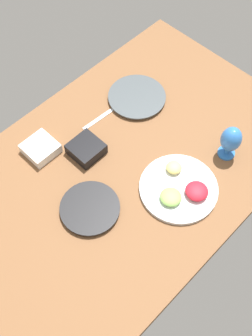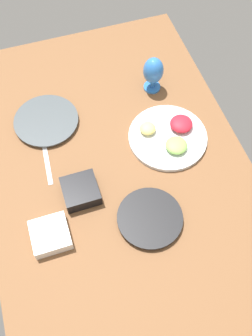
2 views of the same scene
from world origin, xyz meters
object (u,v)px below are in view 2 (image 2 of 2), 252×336
(dinner_plate_left, at_px, (46,121))
(hurricane_glass_blue, at_px, (153,72))
(dinner_plate_right, at_px, (150,218))
(square_bowl_white, at_px, (50,235))
(fruit_platter, at_px, (169,136))
(square_bowl_black, at_px, (81,191))

(dinner_plate_left, relative_size, hurricane_glass_blue, 1.59)
(dinner_plate_right, xyz_separation_m, hurricane_glass_blue, (-0.60, 0.23, 0.09))
(dinner_plate_left, bearing_deg, dinner_plate_right, 25.85)
(dinner_plate_right, height_order, hurricane_glass_blue, hurricane_glass_blue)
(dinner_plate_right, distance_m, square_bowl_white, 0.36)
(dinner_plate_left, distance_m, square_bowl_white, 0.52)
(fruit_platter, xyz_separation_m, hurricane_glass_blue, (-0.28, 0.03, 0.09))
(fruit_platter, distance_m, hurricane_glass_blue, 0.29)
(dinner_plate_right, relative_size, hurricane_glass_blue, 1.41)
(dinner_plate_left, xyz_separation_m, square_bowl_black, (0.38, 0.05, 0.02))
(dinner_plate_left, bearing_deg, hurricane_glass_blue, 95.30)
(dinner_plate_left, bearing_deg, square_bowl_black, 8.30)
(square_bowl_white, bearing_deg, dinner_plate_right, 82.97)
(square_bowl_white, bearing_deg, hurricane_glass_blue, 133.58)
(square_bowl_black, bearing_deg, hurricane_glass_blue, 133.86)
(hurricane_glass_blue, xyz_separation_m, square_bowl_black, (0.42, -0.44, -0.07))
(dinner_plate_right, relative_size, square_bowl_black, 1.83)
(fruit_platter, height_order, square_bowl_black, same)
(square_bowl_white, bearing_deg, dinner_plate_left, 169.92)
(dinner_plate_left, height_order, square_bowl_black, square_bowl_black)
(dinner_plate_right, xyz_separation_m, fruit_platter, (-0.32, 0.20, 0.00))
(dinner_plate_left, height_order, square_bowl_white, square_bowl_white)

